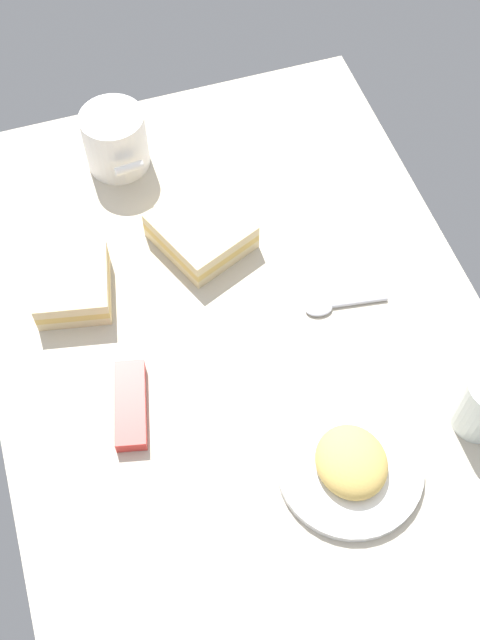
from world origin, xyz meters
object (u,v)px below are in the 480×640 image
plate_of_food (351,465)px  spoon (333,305)px  sandwich_main (73,285)px  sandwich_side (201,231)px  coffee_mug_black (115,140)px  snack_bar (131,405)px

plate_of_food → spoon: bearing=163.7°
sandwich_main → sandwich_side: bearing=100.2°
plate_of_food → sandwich_main: same height
coffee_mug_black → sandwich_side: 19.48cm
plate_of_food → sandwich_main: bearing=-143.0°
spoon → snack_bar: snack_bar is taller
coffee_mug_black → sandwich_side: size_ratio=0.76×
plate_of_food → sandwich_side: bearing=-169.2°
plate_of_food → sandwich_side: 38.03cm
coffee_mug_black → plate_of_food: bearing=14.9°
sandwich_main → snack_bar: bearing=9.6°
coffee_mug_black → snack_bar: (39.70, -7.86, -3.73)cm
sandwich_main → spoon: sandwich_main is taller
coffee_mug_black → spoon: coffee_mug_black is taller
coffee_mug_black → sandwich_side: bearing=23.0°
plate_of_food → spoon: plate_of_food is taller
snack_bar → sandwich_side: bearing=157.9°
snack_bar → sandwich_main: bearing=-157.4°
sandwich_main → coffee_mug_black: bearing=152.5°
coffee_mug_black → sandwich_main: (21.12, -11.01, -2.53)cm
sandwich_main → sandwich_side: 18.84cm
sandwich_main → snack_bar: 18.89cm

